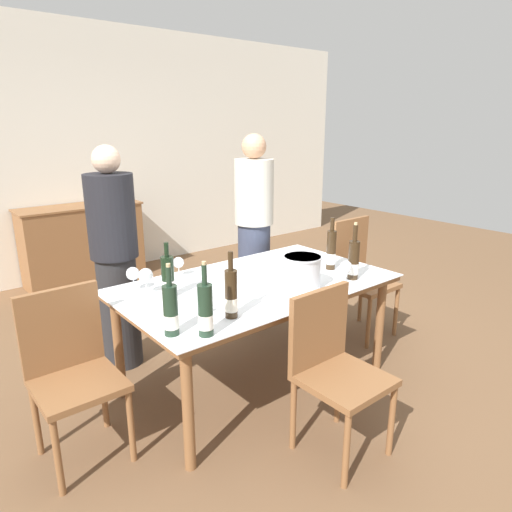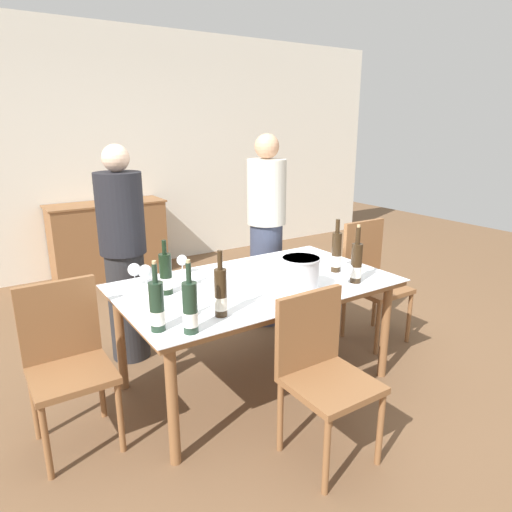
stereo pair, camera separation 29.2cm
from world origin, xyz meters
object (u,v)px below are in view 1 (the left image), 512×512
object	(u,v)px
wine_bottle_1	(231,295)
person_host	(115,261)
wine_bottle_0	(354,260)
wine_glass_3	(133,274)
sideboard_cabinet	(83,244)
wine_bottle_3	(205,311)
dining_table	(256,292)
wine_glass_2	(281,257)
chair_left_end	(71,364)
person_guest_left	(254,232)
wine_bottle_5	(171,311)
wine_glass_4	(146,276)
chair_right_end	(358,270)
wine_bottle_2	(331,251)
wine_bottle_4	(168,278)
wine_glass_1	(178,263)
ice_bucket	(302,271)
chair_near_front	(333,361)
wine_glass_0	(346,268)

from	to	relation	value
wine_bottle_1	person_host	size ratio (longest dim) A/B	0.23
wine_bottle_0	wine_glass_3	size ratio (longest dim) A/B	2.51
sideboard_cabinet	wine_bottle_3	world-z (taller)	wine_bottle_3
dining_table	wine_glass_2	distance (m)	0.34
chair_left_end	person_guest_left	size ratio (longest dim) A/B	0.55
wine_bottle_5	person_guest_left	bearing A→B (deg)	38.04
wine_glass_4	chair_right_end	distance (m)	1.86
wine_bottle_2	wine_glass_2	distance (m)	0.36
wine_bottle_3	person_guest_left	distance (m)	1.80
wine_bottle_4	wine_glass_3	size ratio (longest dim) A/B	2.20
wine_bottle_3	wine_bottle_4	world-z (taller)	wine_bottle_3
sideboard_cabinet	wine_glass_1	distance (m)	2.47
ice_bucket	wine_bottle_4	distance (m)	0.82
wine_bottle_1	wine_bottle_3	distance (m)	0.24
wine_bottle_0	wine_bottle_3	size ratio (longest dim) A/B	1.02
wine_glass_3	wine_bottle_0	bearing A→B (deg)	-30.27
wine_glass_4	wine_bottle_5	bearing A→B (deg)	-104.92
dining_table	person_host	distance (m)	1.04
wine_bottle_0	chair_right_end	bearing A→B (deg)	35.01
ice_bucket	wine_bottle_2	bearing A→B (deg)	19.12
wine_glass_4	chair_near_front	xyz separation A→B (m)	(0.56, -1.01, -0.34)
dining_table	person_guest_left	bearing A→B (deg)	51.62
wine_bottle_0	wine_glass_2	bearing A→B (deg)	120.38
wine_bottle_4	wine_glass_1	size ratio (longest dim) A/B	2.48
wine_bottle_0	wine_glass_1	xyz separation A→B (m)	(-0.87, 0.78, -0.03)
wine_bottle_0	wine_glass_2	size ratio (longest dim) A/B	2.61
sideboard_cabinet	ice_bucket	bearing A→B (deg)	-84.30
wine_glass_3	wine_glass_4	world-z (taller)	wine_glass_4
wine_glass_1	chair_near_front	xyz separation A→B (m)	(0.24, -1.18, -0.31)
wine_glass_1	ice_bucket	bearing A→B (deg)	-55.12
wine_bottle_1	wine_glass_3	world-z (taller)	wine_bottle_1
ice_bucket	person_host	world-z (taller)	person_host
wine_bottle_3	wine_glass_1	world-z (taller)	wine_bottle_3
wine_bottle_5	person_guest_left	xyz separation A→B (m)	(1.43, 1.12, -0.03)
ice_bucket	chair_right_end	xyz separation A→B (m)	(1.03, 0.36, -0.30)
sideboard_cabinet	wine_bottle_2	bearing A→B (deg)	-75.88
sideboard_cabinet	wine_bottle_0	xyz separation A→B (m)	(0.70, -3.21, 0.43)
wine_bottle_1	wine_bottle_2	size ratio (longest dim) A/B	0.98
sideboard_cabinet	wine_bottle_5	distance (m)	3.28
wine_glass_3	chair_near_front	xyz separation A→B (m)	(0.60, -1.11, -0.33)
wine_bottle_0	wine_glass_0	xyz separation A→B (m)	(-0.09, -0.01, -0.03)
wine_glass_3	chair_left_end	world-z (taller)	chair_left_end
wine_glass_3	chair_near_front	distance (m)	1.31
wine_glass_2	chair_right_end	distance (m)	0.94
dining_table	person_host	xyz separation A→B (m)	(-0.60, 0.84, 0.13)
wine_glass_2	chair_right_end	world-z (taller)	chair_right_end
wine_bottle_1	chair_near_front	size ratio (longest dim) A/B	0.41
wine_bottle_4	person_host	distance (m)	0.71
wine_bottle_0	wine_bottle_2	xyz separation A→B (m)	(0.05, 0.24, 0.01)
wine_glass_3	person_host	world-z (taller)	person_host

